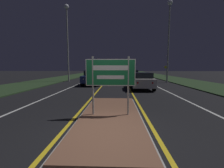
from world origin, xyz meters
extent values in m
plane|color=black|center=(0.00, 0.00, 0.00)|extent=(160.00, 160.00, 0.00)
cube|color=#999993|center=(0.00, 1.50, 0.03)|extent=(2.31, 6.19, 0.05)
cube|color=brown|center=(0.00, 1.50, 0.05)|extent=(2.19, 6.07, 0.10)
cube|color=#23381E|center=(-9.50, 20.00, 0.04)|extent=(5.00, 100.00, 0.08)
cube|color=#23381E|center=(9.50, 20.00, 0.04)|extent=(5.00, 100.00, 0.08)
cube|color=gold|center=(-1.35, 25.00, 0.00)|extent=(0.12, 70.00, 0.01)
cube|color=gold|center=(1.35, 25.00, 0.00)|extent=(0.12, 70.00, 0.01)
cube|color=silver|center=(-4.20, 25.00, 0.00)|extent=(0.12, 70.00, 0.01)
cube|color=silver|center=(4.20, 25.00, 0.00)|extent=(0.12, 70.00, 0.01)
cube|color=silver|center=(-7.20, 25.00, 0.00)|extent=(0.10, 70.00, 0.01)
cube|color=silver|center=(7.20, 25.00, 0.00)|extent=(0.10, 70.00, 0.01)
cylinder|color=#9E9E99|center=(-0.66, 1.50, 1.19)|extent=(0.07, 0.07, 2.18)
cylinder|color=#9E9E99|center=(0.66, 1.50, 1.19)|extent=(0.07, 0.07, 2.18)
cube|color=#19703D|center=(0.00, 1.50, 1.69)|extent=(1.84, 0.04, 0.99)
cube|color=white|center=(0.00, 1.48, 1.69)|extent=(1.84, 0.00, 0.99)
cube|color=#19703D|center=(0.00, 1.48, 1.69)|extent=(1.78, 0.01, 0.93)
cube|color=white|center=(0.00, 1.48, 1.86)|extent=(1.29, 0.01, 0.18)
cube|color=white|center=(0.00, 1.48, 1.52)|extent=(1.01, 0.01, 0.14)
cylinder|color=#9E9E99|center=(-6.37, 16.03, 4.77)|extent=(0.18, 0.18, 9.54)
sphere|color=white|center=(-6.37, 16.03, 9.72)|extent=(0.61, 0.61, 0.61)
cylinder|color=#9E9E99|center=(6.54, 15.15, 4.74)|extent=(0.18, 0.18, 9.47)
sphere|color=white|center=(6.54, 15.15, 9.66)|extent=(0.62, 0.62, 0.62)
cube|color=silver|center=(2.33, 9.22, 0.65)|extent=(1.79, 4.06, 0.70)
cube|color=black|center=(2.33, 8.97, 1.22)|extent=(1.58, 2.11, 0.45)
sphere|color=red|center=(1.78, 7.21, 0.74)|extent=(0.14, 0.14, 0.14)
sphere|color=red|center=(2.89, 7.21, 0.74)|extent=(0.14, 0.14, 0.14)
cylinder|color=black|center=(1.48, 10.48, 0.30)|extent=(0.22, 0.60, 0.60)
cylinder|color=black|center=(3.19, 10.48, 0.30)|extent=(0.22, 0.60, 0.60)
cylinder|color=black|center=(1.48, 7.96, 0.30)|extent=(0.22, 0.60, 0.60)
cylinder|color=black|center=(3.19, 7.96, 0.30)|extent=(0.22, 0.60, 0.60)
cube|color=#B7B7BC|center=(2.89, 22.08, 0.63)|extent=(1.79, 4.22, 0.59)
cube|color=black|center=(2.89, 21.83, 1.20)|extent=(1.58, 2.19, 0.53)
sphere|color=red|center=(2.33, 19.99, 0.71)|extent=(0.14, 0.14, 0.14)
sphere|color=red|center=(3.45, 19.99, 0.71)|extent=(0.14, 0.14, 0.14)
cylinder|color=black|center=(2.03, 23.39, 0.34)|extent=(0.22, 0.67, 0.67)
cylinder|color=black|center=(3.75, 23.39, 0.34)|extent=(0.22, 0.67, 0.67)
cylinder|color=black|center=(2.03, 20.78, 0.34)|extent=(0.22, 0.67, 0.67)
cylinder|color=black|center=(3.75, 20.78, 0.34)|extent=(0.22, 0.67, 0.67)
cube|color=black|center=(2.72, 30.61, 0.62)|extent=(1.86, 4.28, 0.65)
cube|color=black|center=(2.72, 30.35, 1.18)|extent=(1.64, 2.22, 0.48)
sphere|color=red|center=(2.14, 28.49, 0.70)|extent=(0.14, 0.14, 0.14)
sphere|color=red|center=(3.29, 28.49, 0.70)|extent=(0.14, 0.14, 0.14)
cylinder|color=black|center=(1.83, 31.93, 0.30)|extent=(0.22, 0.60, 0.60)
cylinder|color=black|center=(3.61, 31.93, 0.30)|extent=(0.22, 0.60, 0.60)
cylinder|color=black|center=(1.83, 29.28, 0.30)|extent=(0.22, 0.60, 0.60)
cylinder|color=black|center=(3.61, 29.28, 0.30)|extent=(0.22, 0.60, 0.60)
cube|color=navy|center=(-2.47, 12.15, 0.70)|extent=(1.76, 4.12, 0.69)
cube|color=black|center=(-2.47, 12.40, 1.31)|extent=(1.55, 2.14, 0.52)
sphere|color=white|center=(-3.01, 10.11, 0.79)|extent=(0.14, 0.14, 0.14)
sphere|color=white|center=(-1.92, 10.11, 0.79)|extent=(0.14, 0.14, 0.14)
cylinder|color=black|center=(-3.31, 10.87, 0.36)|extent=(0.22, 0.72, 0.72)
cylinder|color=black|center=(-1.62, 10.87, 0.36)|extent=(0.22, 0.72, 0.72)
cylinder|color=black|center=(-3.31, 13.43, 0.36)|extent=(0.22, 0.72, 0.72)
cylinder|color=black|center=(-1.62, 13.43, 0.36)|extent=(0.22, 0.72, 0.72)
cube|color=maroon|center=(-2.75, 27.24, 0.67)|extent=(1.90, 4.27, 0.68)
cube|color=black|center=(-2.75, 27.49, 1.24)|extent=(1.67, 2.22, 0.46)
sphere|color=white|center=(-3.34, 25.12, 0.75)|extent=(0.14, 0.14, 0.14)
sphere|color=white|center=(-2.17, 25.12, 0.75)|extent=(0.14, 0.14, 0.14)
cylinder|color=black|center=(-3.66, 25.91, 0.33)|extent=(0.22, 0.66, 0.66)
cylinder|color=black|center=(-1.85, 25.91, 0.33)|extent=(0.22, 0.66, 0.66)
cylinder|color=black|center=(-3.66, 28.56, 0.33)|extent=(0.22, 0.66, 0.66)
cylinder|color=black|center=(-1.85, 28.56, 0.33)|extent=(0.22, 0.66, 0.66)
cube|color=#4C514C|center=(-2.88, 39.11, 0.58)|extent=(1.76, 4.54, 0.56)
cube|color=black|center=(-2.88, 39.38, 1.11)|extent=(1.55, 2.36, 0.51)
sphere|color=white|center=(-3.42, 36.86, 0.65)|extent=(0.14, 0.14, 0.14)
sphere|color=white|center=(-2.33, 36.86, 0.65)|extent=(0.14, 0.14, 0.14)
cylinder|color=black|center=(-3.72, 37.70, 0.30)|extent=(0.22, 0.60, 0.60)
cylinder|color=black|center=(-2.04, 37.70, 0.30)|extent=(0.22, 0.60, 0.60)
cylinder|color=black|center=(-3.72, 40.52, 0.30)|extent=(0.22, 0.60, 0.60)
cylinder|color=black|center=(-2.04, 40.52, 0.30)|extent=(0.22, 0.60, 0.60)
cylinder|color=#9E9E99|center=(8.84, 23.16, 1.06)|extent=(0.06, 0.06, 1.95)
cube|color=yellow|center=(8.84, 23.16, 1.97)|extent=(0.60, 0.02, 0.60)
camera|label=1|loc=(0.26, -4.03, 1.87)|focal=24.00mm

